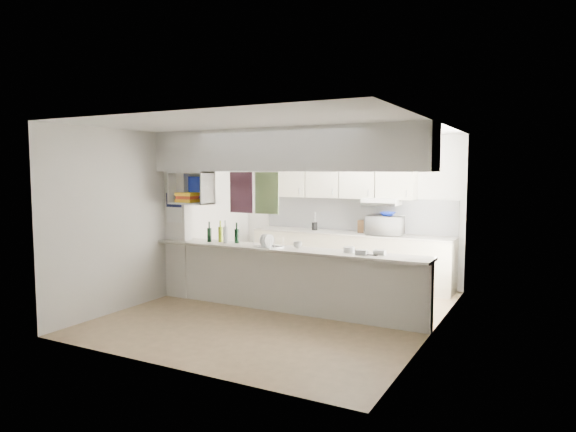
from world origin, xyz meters
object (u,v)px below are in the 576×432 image
Objects in this scene: dish_rack at (268,242)px; microwave at (385,225)px; bowl at (388,214)px; wine_bottles at (223,234)px.

microwave is at bearing 81.40° from dish_rack.
microwave is at bearing 153.68° from bowl.
dish_rack is (-1.11, -2.10, -0.28)m from bowl.
dish_rack is 0.85m from wine_bottles.
wine_bottles reaches higher than dish_rack.
bowl is 2.82m from wine_bottles.
microwave is 2.38m from dish_rack.
wine_bottles is (-1.96, -2.02, -0.24)m from bowl.
microwave is 2.25× the size of bowl.
bowl reaches higher than microwave.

